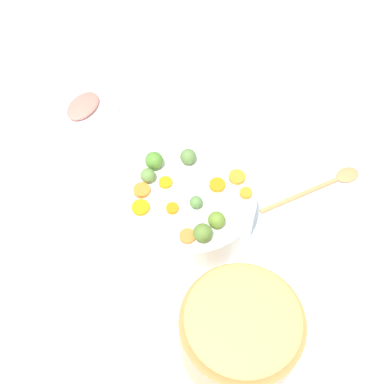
% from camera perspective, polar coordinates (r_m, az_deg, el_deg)
% --- Properties ---
extents(tabletop, '(2.40, 2.40, 0.02)m').
position_cam_1_polar(tabletop, '(1.22, 0.07, -1.89)').
color(tabletop, silver).
rests_on(tabletop, ground).
extents(serving_bowl_carrots, '(0.30, 0.30, 0.11)m').
position_cam_1_polar(serving_bowl_carrots, '(1.15, 0.00, -1.74)').
color(serving_bowl_carrots, white).
rests_on(serving_bowl_carrots, tabletop).
extents(metal_pot, '(0.24, 0.24, 0.14)m').
position_cam_1_polar(metal_pot, '(1.01, 5.56, -16.11)').
color(metal_pot, '#CB7740').
rests_on(metal_pot, tabletop).
extents(stuffing_mound, '(0.22, 0.22, 0.04)m').
position_cam_1_polar(stuffing_mound, '(0.92, 6.02, -14.44)').
color(stuffing_mound, tan).
rests_on(stuffing_mound, metal_pot).
extents(carrot_slice_0, '(0.04, 0.04, 0.01)m').
position_cam_1_polar(carrot_slice_0, '(1.11, 6.30, -0.13)').
color(carrot_slice_0, orange).
rests_on(carrot_slice_0, serving_bowl_carrots).
extents(carrot_slice_1, '(0.03, 0.03, 0.01)m').
position_cam_1_polar(carrot_slice_1, '(1.08, -2.31, -1.92)').
color(carrot_slice_1, orange).
rests_on(carrot_slice_1, serving_bowl_carrots).
extents(carrot_slice_2, '(0.06, 0.06, 0.01)m').
position_cam_1_polar(carrot_slice_2, '(1.09, -6.02, -1.81)').
color(carrot_slice_2, orange).
rests_on(carrot_slice_2, serving_bowl_carrots).
extents(carrot_slice_3, '(0.05, 0.05, 0.01)m').
position_cam_1_polar(carrot_slice_3, '(1.11, -5.88, 0.20)').
color(carrot_slice_3, orange).
rests_on(carrot_slice_3, serving_bowl_carrots).
extents(carrot_slice_4, '(0.05, 0.05, 0.01)m').
position_cam_1_polar(carrot_slice_4, '(1.13, 5.28, 1.75)').
color(carrot_slice_4, orange).
rests_on(carrot_slice_4, serving_bowl_carrots).
extents(carrot_slice_5, '(0.05, 0.05, 0.01)m').
position_cam_1_polar(carrot_slice_5, '(1.11, 2.97, 0.83)').
color(carrot_slice_5, orange).
rests_on(carrot_slice_5, serving_bowl_carrots).
extents(carrot_slice_6, '(0.04, 0.04, 0.01)m').
position_cam_1_polar(carrot_slice_6, '(1.12, -3.11, 1.12)').
color(carrot_slice_6, orange).
rests_on(carrot_slice_6, serving_bowl_carrots).
extents(carrot_slice_7, '(0.04, 0.04, 0.01)m').
position_cam_1_polar(carrot_slice_7, '(1.04, -0.52, -5.17)').
color(carrot_slice_7, orange).
rests_on(carrot_slice_7, serving_bowl_carrots).
extents(brussels_sprout_0, '(0.03, 0.03, 0.03)m').
position_cam_1_polar(brussels_sprout_0, '(1.12, -5.19, 1.94)').
color(brussels_sprout_0, '#5B813A').
rests_on(brussels_sprout_0, serving_bowl_carrots).
extents(brussels_sprout_1, '(0.04, 0.04, 0.04)m').
position_cam_1_polar(brussels_sprout_1, '(1.14, -0.46, 4.16)').
color(brussels_sprout_1, '#57783C').
rests_on(brussels_sprout_1, serving_bowl_carrots).
extents(brussels_sprout_2, '(0.04, 0.04, 0.04)m').
position_cam_1_polar(brussels_sprout_2, '(1.14, -4.45, 3.69)').
color(brussels_sprout_2, '#4C7E2A').
rests_on(brussels_sprout_2, serving_bowl_carrots).
extents(brussels_sprout_3, '(0.04, 0.04, 0.04)m').
position_cam_1_polar(brussels_sprout_3, '(1.05, 2.88, -3.28)').
color(brussels_sprout_3, olive).
rests_on(brussels_sprout_3, serving_bowl_carrots).
extents(brussels_sprout_4, '(0.04, 0.04, 0.04)m').
position_cam_1_polar(brussels_sprout_4, '(1.03, 1.24, -4.79)').
color(brussels_sprout_4, '#54712B').
rests_on(brussels_sprout_4, serving_bowl_carrots).
extents(brussels_sprout_5, '(0.03, 0.03, 0.03)m').
position_cam_1_polar(brussels_sprout_5, '(1.07, 0.47, -1.21)').
color(brussels_sprout_5, '#547D3E').
rests_on(brussels_sprout_5, serving_bowl_carrots).
extents(wooden_spoon, '(0.22, 0.23, 0.01)m').
position_cam_1_polar(wooden_spoon, '(1.29, 15.86, 1.12)').
color(wooden_spoon, '#B87C4A').
rests_on(wooden_spoon, tabletop).
extents(ham_plate, '(0.24, 0.24, 0.01)m').
position_cam_1_polar(ham_plate, '(1.45, -13.30, 9.52)').
color(ham_plate, white).
rests_on(ham_plate, tabletop).
extents(ham_slice_main, '(0.09, 0.12, 0.02)m').
position_cam_1_polar(ham_slice_main, '(1.43, -12.62, 9.79)').
color(ham_slice_main, '#C76D5E').
rests_on(ham_slice_main, ham_plate).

